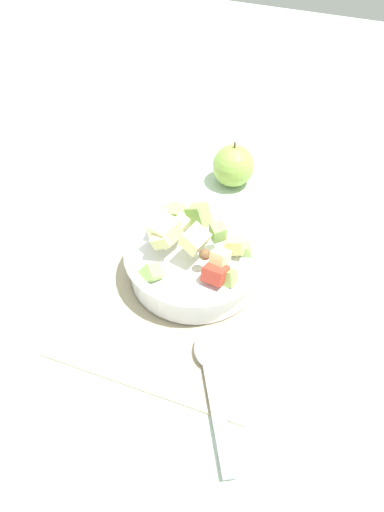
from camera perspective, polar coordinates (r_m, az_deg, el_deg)
ground_plane at (r=0.84m, az=0.00°, el=-2.81°), size 2.40×2.40×0.00m
placemat at (r=0.84m, az=0.00°, el=-2.67°), size 0.42×0.30×0.01m
salad_bowl at (r=0.81m, az=-0.04°, el=-0.19°), size 0.22×0.22×0.11m
serving_spoon at (r=0.72m, az=2.14°, el=-12.99°), size 0.19×0.12×0.01m
whole_apple at (r=1.01m, az=4.55°, el=9.82°), size 0.08×0.08×0.09m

